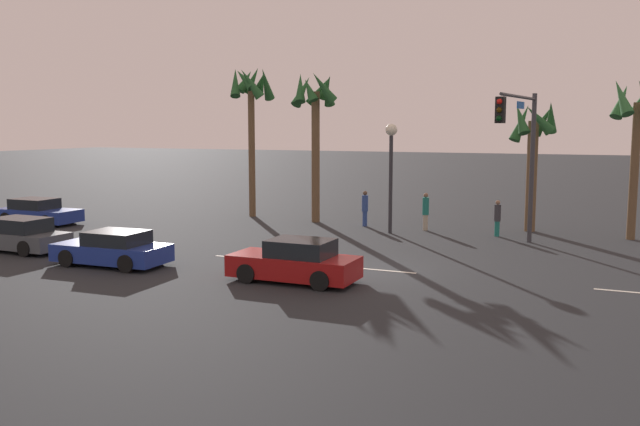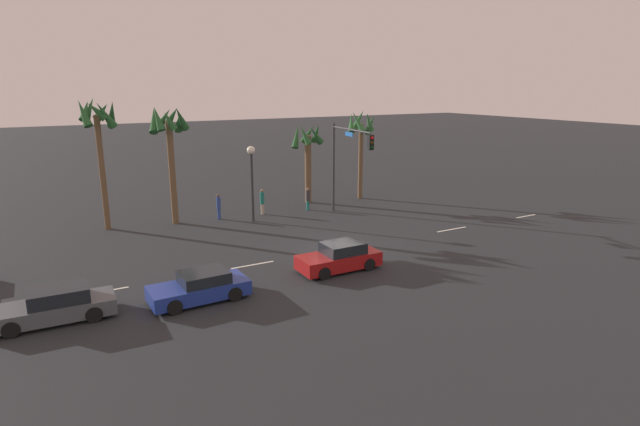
% 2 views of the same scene
% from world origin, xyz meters
% --- Properties ---
extents(ground_plane, '(220.00, 220.00, 0.00)m').
position_xyz_m(ground_plane, '(0.00, 0.00, 0.00)').
color(ground_plane, '#232628').
extents(lane_stripe_1, '(1.82, 0.14, 0.01)m').
position_xyz_m(lane_stripe_1, '(-12.31, 0.00, 0.01)').
color(lane_stripe_1, silver).
rests_on(lane_stripe_1, ground_plane).
extents(lane_stripe_2, '(2.38, 0.14, 0.01)m').
position_xyz_m(lane_stripe_2, '(-5.20, 0.00, 0.01)').
color(lane_stripe_2, silver).
rests_on(lane_stripe_2, ground_plane).
extents(lane_stripe_3, '(2.24, 0.14, 0.01)m').
position_xyz_m(lane_stripe_3, '(0.63, 0.00, 0.01)').
color(lane_stripe_3, silver).
rests_on(lane_stripe_3, ground_plane).
extents(lane_stripe_4, '(2.47, 0.14, 0.01)m').
position_xyz_m(lane_stripe_4, '(8.72, 0.00, 0.01)').
color(lane_stripe_4, silver).
rests_on(lane_stripe_4, ground_plane).
extents(lane_stripe_5, '(1.97, 0.14, 0.01)m').
position_xyz_m(lane_stripe_5, '(15.84, 0.00, 0.01)').
color(lane_stripe_5, silver).
rests_on(lane_stripe_5, ground_plane).
extents(car_0, '(4.24, 1.89, 1.42)m').
position_xyz_m(car_0, '(-1.57, -2.81, 0.65)').
color(car_0, maroon).
rests_on(car_0, ground_plane).
extents(car_1, '(4.67, 1.97, 1.37)m').
position_xyz_m(car_1, '(-14.50, -2.27, 0.63)').
color(car_1, '#474C51').
rests_on(car_1, ground_plane).
extents(car_3, '(4.29, 2.05, 1.29)m').
position_xyz_m(car_3, '(-8.86, -3.09, 0.60)').
color(car_3, navy).
rests_on(car_3, ground_plane).
extents(traffic_signal, '(0.85, 5.91, 6.49)m').
position_xyz_m(traffic_signal, '(4.39, 6.30, 4.44)').
color(traffic_signal, '#38383D').
rests_on(traffic_signal, ground_plane).
extents(streetlamp, '(0.56, 0.56, 5.21)m').
position_xyz_m(streetlamp, '(-1.83, 8.28, 3.73)').
color(streetlamp, '#2D2D33').
rests_on(streetlamp, ground_plane).
extents(pedestrian_0, '(0.33, 0.33, 1.86)m').
position_xyz_m(pedestrian_0, '(-0.50, 9.79, 1.00)').
color(pedestrian_0, '#B2A58C').
rests_on(pedestrian_0, ground_plane).
extents(pedestrian_1, '(0.42, 0.42, 1.69)m').
position_xyz_m(pedestrian_1, '(3.02, 9.36, 0.90)').
color(pedestrian_1, '#1E7266').
rests_on(pedestrian_1, ground_plane).
extents(pedestrian_2, '(0.44, 0.44, 1.81)m').
position_xyz_m(pedestrian_2, '(-3.72, 9.96, 0.97)').
color(pedestrian_2, '#2D478C').
rests_on(pedestrian_2, ground_plane).
extents(palm_tree_0, '(2.76, 2.59, 7.94)m').
position_xyz_m(palm_tree_0, '(-6.70, 10.41, 6.02)').
color(palm_tree_0, brown).
rests_on(palm_tree_0, ground_plane).
extents(palm_tree_1, '(2.56, 2.60, 8.49)m').
position_xyz_m(palm_tree_1, '(-10.87, 11.02, 6.65)').
color(palm_tree_1, brown).
rests_on(palm_tree_1, ground_plane).
extents(palm_tree_2, '(2.52, 2.51, 7.28)m').
position_xyz_m(palm_tree_2, '(8.73, 10.86, 5.47)').
color(palm_tree_2, brown).
rests_on(palm_tree_2, ground_plane).
extents(palm_tree_3, '(2.43, 2.63, 6.34)m').
position_xyz_m(palm_tree_3, '(4.25, 11.62, 4.44)').
color(palm_tree_3, brown).
rests_on(palm_tree_3, ground_plane).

